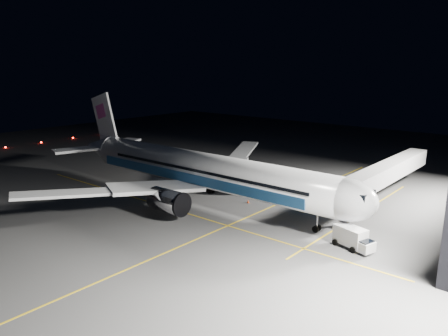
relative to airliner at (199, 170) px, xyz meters
name	(u,v)px	position (x,y,z in m)	size (l,w,h in m)	color
ground	(204,201)	(1.08, 0.00, -5.16)	(200.00, 200.00, 0.00)	#4C4C4F
guide_line_main	(253,215)	(11.08, 0.00, -5.16)	(0.25, 80.00, 0.01)	gold
guide_line_cross	(178,211)	(1.08, -6.00, -5.16)	(70.00, 0.25, 0.01)	gold
guide_line_side	(358,215)	(23.08, 10.00, -5.16)	(0.25, 40.00, 0.01)	gold
airliner	(199,170)	(0.00, 0.00, 0.00)	(61.48, 54.22, 16.64)	silver
jet_bridge	(381,175)	(23.08, 18.06, -0.58)	(3.60, 34.40, 6.30)	#B2B2B7
taxiway_lights	(5,147)	(-70.92, 0.00, -4.94)	(0.44, 60.44, 0.44)	#FF140A
service_truck	(353,238)	(27.60, -2.14, -3.76)	(5.49, 3.42, 2.63)	white
baggage_tug	(208,172)	(-9.45, 12.59, -4.30)	(3.05, 2.71, 1.87)	black
safety_cone_a	(188,186)	(-6.64, 4.00, -4.90)	(0.35, 0.35, 0.53)	#F3400A
safety_cone_b	(248,201)	(7.08, 4.00, -4.87)	(0.39, 0.39, 0.58)	#F3400A
safety_cone_c	(259,192)	(5.39, 9.23, -4.85)	(0.42, 0.42, 0.64)	#F3400A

